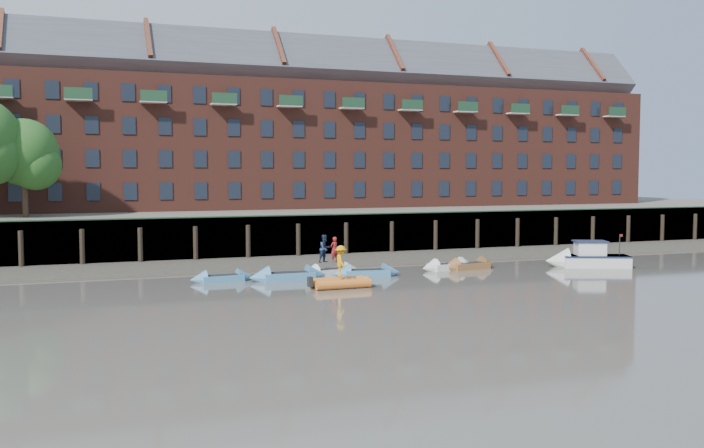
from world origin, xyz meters
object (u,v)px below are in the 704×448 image
rowboat_6 (469,266)px  person_rib_crew (341,261)px  rib_tender (343,283)px  person_rower_a (334,250)px  rowboat_2 (288,276)px  rowboat_1 (222,278)px  motor_launch (582,258)px  person_rower_b (325,249)px  rowboat_5 (448,266)px  rowboat_4 (366,273)px  rowboat_3 (331,272)px

rowboat_6 → person_rib_crew: person_rib_crew is taller
rib_tender → person_rower_a: size_ratio=2.20×
rowboat_2 → person_rower_a: bearing=18.9°
rowboat_1 → motor_launch: motor_launch is taller
person_rower_a → person_rower_b: person_rower_b is taller
rib_tender → person_rower_a: bearing=75.0°
rowboat_5 → rib_tender: 10.57m
rowboat_4 → person_rower_b: (-2.35, 1.34, 1.51)m
rowboat_1 → rowboat_3: 7.09m
rowboat_6 → person_rower_a: bearing=169.8°
rowboat_2 → rowboat_6: (13.06, 0.81, -0.03)m
motor_launch → rowboat_3: bearing=16.0°
rowboat_4 → rowboat_5: bearing=18.0°
rowboat_1 → person_rower_b: 6.89m
rowboat_1 → person_rower_b: person_rower_b is taller
rowboat_6 → person_rib_crew: size_ratio=2.42×
rowboat_5 → person_rower_a: size_ratio=2.70×
rowboat_2 → rowboat_6: bearing=4.0°
rowboat_2 → person_rower_a: 3.84m
rowboat_2 → rowboat_5: size_ratio=1.10×
rowboat_6 → person_rower_b: (-10.28, 0.40, 1.52)m
person_rib_crew → rowboat_4: bearing=-33.1°
rowboat_4 → person_rower_a: size_ratio=2.78×
motor_launch → rowboat_4: bearing=19.5°
rowboat_4 → rowboat_3: bearing=156.4°
rib_tender → person_rower_a: (1.18, 4.96, 1.39)m
rowboat_1 → rowboat_6: size_ratio=0.90×
rib_tender → motor_launch: bearing=7.3°
person_rower_b → rowboat_1: bearing=157.0°
rowboat_6 → person_rower_a: (-9.67, 0.33, 1.44)m
rowboat_4 → person_rower_a: person_rower_a is taller
rowboat_4 → person_rib_crew: size_ratio=2.47×
rowboat_4 → motor_launch: 15.94m
person_rib_crew → person_rower_a: bearing=-8.1°
rowboat_1 → rowboat_2: (3.93, -0.86, 0.05)m
rowboat_1 → rib_tender: rowboat_1 is taller
rowboat_2 → rowboat_5: bearing=5.6°
rowboat_2 → rowboat_6: 13.08m
rib_tender → person_rower_b: (0.57, 5.04, 1.47)m
rowboat_6 → person_rower_a: 9.78m
rib_tender → person_rib_crew: (-0.08, 0.04, 1.24)m
motor_launch → rowboat_1: bearing=18.2°
rowboat_5 → rib_tender: rowboat_5 is taller
person_rower_b → rowboat_6: bearing=-28.3°
rowboat_6 → person_rib_crew: bearing=-165.4°
motor_launch → rowboat_5: bearing=10.7°
rib_tender → rowboat_6: bearing=21.6°
rowboat_2 → rowboat_3: size_ratio=1.10×
rowboat_4 → person_rower_b: size_ratio=2.54×
rowboat_6 → motor_launch: motor_launch is taller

